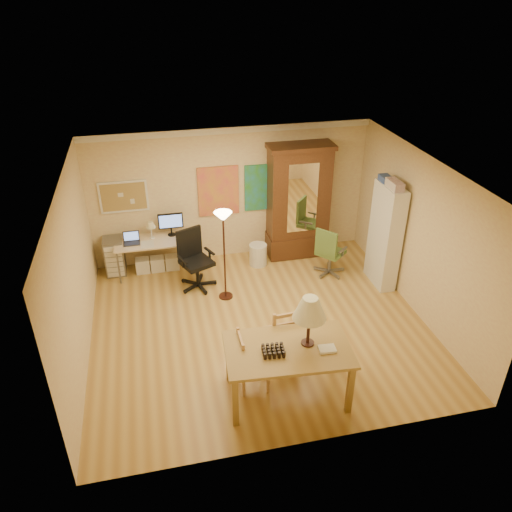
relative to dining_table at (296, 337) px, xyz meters
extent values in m
plane|color=#A87B3B|center=(-0.11, 1.64, -1.00)|extent=(5.50, 5.50, 0.00)
cube|color=white|center=(-0.11, 4.10, 1.64)|extent=(5.50, 0.08, 0.12)
cube|color=tan|center=(-2.16, 4.11, 0.50)|extent=(0.90, 0.04, 0.62)
cube|color=gold|center=(-0.36, 4.11, 0.45)|extent=(0.80, 0.04, 1.00)
cube|color=teal|center=(0.54, 4.11, 0.45)|extent=(0.75, 0.04, 0.95)
cube|color=olive|center=(-0.10, -0.01, -0.18)|extent=(1.75, 1.13, 0.04)
cube|color=olive|center=(-0.89, -0.38, -0.60)|extent=(0.08, 0.08, 0.79)
cube|color=olive|center=(0.62, -0.49, -0.60)|extent=(0.08, 0.08, 0.79)
cube|color=olive|center=(-0.83, 0.47, -0.60)|extent=(0.08, 0.08, 0.79)
cube|color=olive|center=(0.69, 0.36, -0.60)|extent=(0.08, 0.08, 0.79)
cylinder|color=black|center=(0.18, 0.02, -0.15)|extent=(0.18, 0.18, 0.02)
cylinder|color=black|center=(0.18, 0.02, 0.06)|extent=(0.04, 0.04, 0.45)
cone|color=beige|center=(0.18, 0.02, 0.42)|extent=(0.45, 0.45, 0.31)
cube|color=silver|center=(0.39, -0.16, -0.14)|extent=(0.24, 0.18, 0.03)
cube|color=black|center=(-0.32, -0.07, -0.11)|extent=(0.33, 0.27, 0.09)
cube|color=tan|center=(0.03, 0.72, -0.51)|extent=(0.51, 0.49, 0.04)
cube|color=tan|center=(0.22, 0.93, -0.77)|extent=(0.05, 0.05, 0.46)
cube|color=tan|center=(-0.18, 0.90, -0.77)|extent=(0.05, 0.05, 0.46)
cube|color=tan|center=(0.25, 0.55, -0.77)|extent=(0.05, 0.05, 0.46)
cube|color=tan|center=(-0.16, 0.52, -0.77)|extent=(0.05, 0.05, 0.46)
cube|color=tan|center=(0.25, 0.55, -0.24)|extent=(0.05, 0.05, 0.54)
cube|color=tan|center=(-0.16, 0.52, -0.24)|extent=(0.05, 0.05, 0.54)
cube|color=tan|center=(0.05, 0.53, -0.19)|extent=(0.41, 0.06, 0.05)
cube|color=tan|center=(-0.51, 0.28, -0.56)|extent=(0.41, 0.43, 0.04)
cube|color=tan|center=(-0.34, 0.09, -0.79)|extent=(0.04, 0.04, 0.42)
cube|color=tan|center=(-0.34, 0.46, -0.79)|extent=(0.04, 0.04, 0.42)
cube|color=tan|center=(-0.69, 0.09, -0.79)|extent=(0.04, 0.04, 0.42)
cube|color=tan|center=(-0.69, 0.46, -0.79)|extent=(0.04, 0.04, 0.42)
cube|color=tan|center=(-0.69, 0.09, -0.32)|extent=(0.04, 0.04, 0.48)
cube|color=tan|center=(-0.69, 0.46, -0.32)|extent=(0.04, 0.04, 0.48)
cube|color=tan|center=(-0.69, 0.28, -0.27)|extent=(0.03, 0.37, 0.05)
cylinder|color=#381D16|center=(-0.52, 2.58, -0.98)|extent=(0.25, 0.25, 0.03)
cylinder|color=#381D16|center=(-0.52, 2.58, -0.18)|extent=(0.03, 0.03, 1.60)
cone|color=#FFE0A5|center=(-0.52, 2.58, 0.64)|extent=(0.31, 0.31, 0.13)
cube|color=beige|center=(-1.68, 3.76, -0.31)|extent=(1.53, 0.67, 0.03)
cylinder|color=slate|center=(-2.40, 3.47, -0.66)|extent=(0.03, 0.03, 0.67)
cylinder|color=slate|center=(-0.96, 3.47, -0.66)|extent=(0.03, 0.03, 0.67)
cylinder|color=slate|center=(-2.40, 4.04, -0.66)|extent=(0.03, 0.03, 0.67)
cylinder|color=slate|center=(-0.96, 4.04, -0.66)|extent=(0.03, 0.03, 0.67)
cube|color=black|center=(-2.11, 3.71, -0.29)|extent=(0.31, 0.21, 0.02)
cube|color=black|center=(-2.11, 3.86, -0.19)|extent=(0.31, 0.05, 0.20)
cube|color=black|center=(-1.35, 3.90, 0.01)|extent=(0.48, 0.04, 0.31)
cone|color=beige|center=(-1.73, 3.85, -0.01)|extent=(0.19, 0.19, 0.11)
cube|color=silver|center=(-1.83, 3.61, -0.29)|extent=(0.24, 0.31, 0.01)
cube|color=maroon|center=(-1.15, 3.71, -0.24)|extent=(0.21, 0.15, 0.11)
cube|color=white|center=(-1.97, 3.80, -0.85)|extent=(0.27, 0.23, 0.29)
cube|color=white|center=(-1.68, 3.80, -0.85)|extent=(0.27, 0.23, 0.29)
cube|color=silver|center=(-1.39, 3.80, -0.85)|extent=(0.27, 0.23, 0.29)
cylinder|color=black|center=(-0.97, 3.03, -0.73)|extent=(0.07, 0.07, 0.43)
cube|color=black|center=(-0.97, 3.03, -0.48)|extent=(0.68, 0.67, 0.08)
cube|color=black|center=(-1.07, 3.25, -0.15)|extent=(0.48, 0.25, 0.56)
cube|color=black|center=(-1.23, 2.92, -0.32)|extent=(0.17, 0.32, 0.03)
cube|color=black|center=(-0.71, 3.14, -0.32)|extent=(0.17, 0.32, 0.03)
cylinder|color=slate|center=(1.61, 2.95, -0.75)|extent=(0.06, 0.06, 0.39)
cube|color=#4F6B30|center=(1.61, 2.95, -0.53)|extent=(0.64, 0.64, 0.07)
cube|color=#4F6B30|center=(1.44, 2.81, -0.24)|extent=(0.32, 0.37, 0.51)
cube|color=slate|center=(1.77, 2.76, -0.39)|extent=(0.25, 0.22, 0.03)
cube|color=slate|center=(1.45, 3.15, -0.39)|extent=(0.25, 0.22, 0.03)
cube|color=slate|center=(-2.48, 3.90, -0.63)|extent=(0.37, 0.42, 0.74)
cube|color=silver|center=(-2.48, 3.68, -0.63)|extent=(0.32, 0.02, 0.63)
cube|color=#361D0E|center=(1.21, 3.88, 0.14)|extent=(1.19, 0.54, 2.28)
cube|color=#361D0E|center=(1.21, 3.88, -0.76)|extent=(1.24, 0.59, 0.46)
cube|color=white|center=(1.21, 3.60, 0.36)|extent=(0.60, 0.01, 1.41)
cube|color=#361D0E|center=(1.21, 3.88, 1.31)|extent=(1.28, 0.61, 0.09)
cube|color=white|center=(2.44, 2.45, -0.02)|extent=(0.29, 0.79, 1.96)
cube|color=#993333|center=(2.40, 2.30, -0.53)|extent=(0.18, 0.39, 0.24)
cube|color=#334C99|center=(2.40, 2.64, 0.63)|extent=(0.18, 0.27, 0.20)
cylinder|color=silver|center=(0.32, 3.59, -0.77)|extent=(0.36, 0.36, 0.45)
camera|label=1|loc=(-1.65, -4.92, 4.17)|focal=35.00mm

